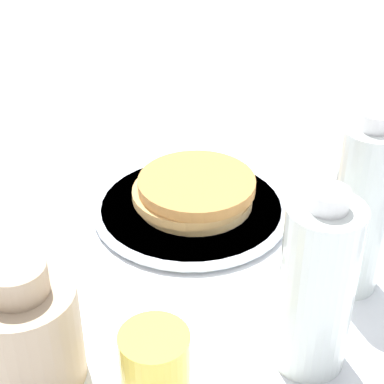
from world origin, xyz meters
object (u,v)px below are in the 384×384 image
(pancake_stack, at_px, (194,191))
(juice_glass, at_px, (155,363))
(plate, at_px, (192,209))
(water_bottle_far, at_px, (317,287))
(water_bottle_mid, at_px, (361,210))
(cream_jug, at_px, (26,331))

(pancake_stack, bearing_deg, juice_glass, 31.59)
(plate, distance_m, juice_glass, 0.29)
(juice_glass, height_order, water_bottle_far, water_bottle_far)
(plate, xyz_separation_m, water_bottle_mid, (-0.00, 0.23, 0.09))
(plate, height_order, water_bottle_mid, water_bottle_mid)
(pancake_stack, height_order, cream_jug, cream_jug)
(water_bottle_far, bearing_deg, juice_glass, -36.90)
(pancake_stack, bearing_deg, cream_jug, 9.39)
(pancake_stack, distance_m, cream_jug, 0.32)
(water_bottle_far, bearing_deg, pancake_stack, -117.55)
(plate, bearing_deg, pancake_stack, 177.80)
(water_bottle_mid, height_order, water_bottle_far, water_bottle_mid)
(cream_jug, xyz_separation_m, water_bottle_mid, (-0.31, 0.18, 0.04))
(water_bottle_mid, bearing_deg, plate, -89.48)
(cream_jug, distance_m, water_bottle_far, 0.27)
(water_bottle_far, bearing_deg, cream_jug, -46.72)
(plate, relative_size, pancake_stack, 1.60)
(cream_jug, bearing_deg, plate, -170.48)
(pancake_stack, distance_m, water_bottle_mid, 0.24)
(juice_glass, bearing_deg, pancake_stack, -148.41)
(pancake_stack, xyz_separation_m, water_bottle_far, (0.13, 0.25, 0.06))
(plate, distance_m, cream_jug, 0.32)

